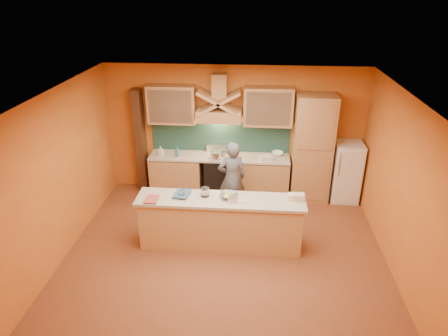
# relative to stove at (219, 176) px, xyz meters

# --- Properties ---
(floor) EXTENTS (5.50, 5.00, 0.01)m
(floor) POSITION_rel_stove_xyz_m (0.30, -2.20, -0.45)
(floor) COLOR brown
(floor) RESTS_ON ground
(ceiling) EXTENTS (5.50, 5.00, 0.01)m
(ceiling) POSITION_rel_stove_xyz_m (0.30, -2.20, 2.35)
(ceiling) COLOR white
(ceiling) RESTS_ON wall_back
(wall_back) EXTENTS (5.50, 0.02, 2.80)m
(wall_back) POSITION_rel_stove_xyz_m (0.30, 0.30, 0.95)
(wall_back) COLOR orange
(wall_back) RESTS_ON floor
(wall_front) EXTENTS (5.50, 0.02, 2.80)m
(wall_front) POSITION_rel_stove_xyz_m (0.30, -4.70, 0.95)
(wall_front) COLOR orange
(wall_front) RESTS_ON floor
(wall_left) EXTENTS (0.02, 5.00, 2.80)m
(wall_left) POSITION_rel_stove_xyz_m (-2.45, -2.20, 0.95)
(wall_left) COLOR orange
(wall_left) RESTS_ON floor
(wall_right) EXTENTS (0.02, 5.00, 2.80)m
(wall_right) POSITION_rel_stove_xyz_m (3.05, -2.20, 0.95)
(wall_right) COLOR orange
(wall_right) RESTS_ON floor
(base_cabinet_left) EXTENTS (1.10, 0.60, 0.86)m
(base_cabinet_left) POSITION_rel_stove_xyz_m (-0.95, 0.00, -0.02)
(base_cabinet_left) COLOR tan
(base_cabinet_left) RESTS_ON floor
(base_cabinet_right) EXTENTS (1.10, 0.60, 0.86)m
(base_cabinet_right) POSITION_rel_stove_xyz_m (0.95, 0.00, -0.02)
(base_cabinet_right) COLOR tan
(base_cabinet_right) RESTS_ON floor
(counter_top) EXTENTS (3.00, 0.62, 0.04)m
(counter_top) POSITION_rel_stove_xyz_m (-0.00, 0.00, 0.45)
(counter_top) COLOR beige
(counter_top) RESTS_ON base_cabinet_left
(stove) EXTENTS (0.60, 0.58, 0.90)m
(stove) POSITION_rel_stove_xyz_m (0.00, 0.00, 0.00)
(stove) COLOR black
(stove) RESTS_ON floor
(backsplash) EXTENTS (3.00, 0.03, 0.70)m
(backsplash) POSITION_rel_stove_xyz_m (-0.00, 0.28, 0.80)
(backsplash) COLOR #1B3B36
(backsplash) RESTS_ON wall_back
(range_hood) EXTENTS (0.92, 0.50, 0.24)m
(range_hood) POSITION_rel_stove_xyz_m (0.00, 0.05, 1.37)
(range_hood) COLOR tan
(range_hood) RESTS_ON wall_back
(hood_chimney) EXTENTS (0.30, 0.30, 0.50)m
(hood_chimney) POSITION_rel_stove_xyz_m (0.00, 0.15, 1.95)
(hood_chimney) COLOR tan
(hood_chimney) RESTS_ON wall_back
(upper_cabinet_left) EXTENTS (1.00, 0.35, 0.80)m
(upper_cabinet_left) POSITION_rel_stove_xyz_m (-1.00, 0.12, 1.55)
(upper_cabinet_left) COLOR tan
(upper_cabinet_left) RESTS_ON wall_back
(upper_cabinet_right) EXTENTS (1.00, 0.35, 0.80)m
(upper_cabinet_right) POSITION_rel_stove_xyz_m (1.00, 0.12, 1.55)
(upper_cabinet_right) COLOR tan
(upper_cabinet_right) RESTS_ON wall_back
(pantry_column) EXTENTS (0.80, 0.60, 2.30)m
(pantry_column) POSITION_rel_stove_xyz_m (1.95, 0.00, 0.70)
(pantry_column) COLOR tan
(pantry_column) RESTS_ON floor
(fridge) EXTENTS (0.58, 0.60, 1.30)m
(fridge) POSITION_rel_stove_xyz_m (2.70, 0.00, 0.20)
(fridge) COLOR white
(fridge) RESTS_ON floor
(trim_column_left) EXTENTS (0.20, 0.30, 2.30)m
(trim_column_left) POSITION_rel_stove_xyz_m (-1.75, 0.15, 0.70)
(trim_column_left) COLOR #472816
(trim_column_left) RESTS_ON floor
(island_body) EXTENTS (2.80, 0.55, 0.88)m
(island_body) POSITION_rel_stove_xyz_m (0.20, -1.90, -0.01)
(island_body) COLOR tan
(island_body) RESTS_ON floor
(island_top) EXTENTS (2.90, 0.62, 0.05)m
(island_top) POSITION_rel_stove_xyz_m (0.20, -1.90, 0.47)
(island_top) COLOR beige
(island_top) RESTS_ON island_body
(person) EXTENTS (0.65, 0.52, 1.54)m
(person) POSITION_rel_stove_xyz_m (0.32, -0.75, 0.32)
(person) COLOR slate
(person) RESTS_ON floor
(pot_large) EXTENTS (0.29, 0.29, 0.15)m
(pot_large) POSITION_rel_stove_xyz_m (-0.05, -0.15, 0.53)
(pot_large) COLOR silver
(pot_large) RESTS_ON stove
(pot_small) EXTENTS (0.23, 0.23, 0.15)m
(pot_small) POSITION_rel_stove_xyz_m (0.14, 0.03, 0.52)
(pot_small) COLOR silver
(pot_small) RESTS_ON stove
(soap_bottle_a) EXTENTS (0.12, 0.12, 0.20)m
(soap_bottle_a) POSITION_rel_stove_xyz_m (-1.26, -0.05, 0.57)
(soap_bottle_a) COLOR silver
(soap_bottle_a) RESTS_ON counter_top
(soap_bottle_b) EXTENTS (0.13, 0.13, 0.23)m
(soap_bottle_b) POSITION_rel_stove_xyz_m (-0.89, -0.09, 0.59)
(soap_bottle_b) COLOR #33688E
(soap_bottle_b) RESTS_ON counter_top
(bowl_back) EXTENTS (0.30, 0.30, 0.08)m
(bowl_back) POSITION_rel_stove_xyz_m (1.24, 0.13, 0.51)
(bowl_back) COLOR white
(bowl_back) RESTS_ON counter_top
(dish_rack) EXTENTS (0.31, 0.28, 0.09)m
(dish_rack) POSITION_rel_stove_xyz_m (0.99, -0.13, 0.52)
(dish_rack) COLOR silver
(dish_rack) RESTS_ON counter_top
(book_lower) EXTENTS (0.23, 0.31, 0.03)m
(book_lower) POSITION_rel_stove_xyz_m (-1.07, -2.04, 0.51)
(book_lower) COLOR #A24A3A
(book_lower) RESTS_ON island_top
(book_upper) EXTENTS (0.30, 0.37, 0.03)m
(book_upper) POSITION_rel_stove_xyz_m (-0.60, -1.82, 0.53)
(book_upper) COLOR #3D6186
(book_upper) RESTS_ON island_top
(jar_large) EXTENTS (0.17, 0.17, 0.16)m
(jar_large) POSITION_rel_stove_xyz_m (-0.07, -1.83, 0.57)
(jar_large) COLOR silver
(jar_large) RESTS_ON island_top
(jar_small) EXTENTS (0.14, 0.14, 0.14)m
(jar_small) POSITION_rel_stove_xyz_m (-0.47, -1.88, 0.56)
(jar_small) COLOR silver
(jar_small) RESTS_ON island_top
(kitchen_scale) EXTENTS (0.15, 0.15, 0.10)m
(kitchen_scale) POSITION_rel_stove_xyz_m (0.41, -1.99, 0.54)
(kitchen_scale) COLOR silver
(kitchen_scale) RESTS_ON island_top
(mixing_bowl) EXTENTS (0.34, 0.34, 0.08)m
(mixing_bowl) POSITION_rel_stove_xyz_m (0.34, -1.85, 0.53)
(mixing_bowl) COLOR white
(mixing_bowl) RESTS_ON island_top
(cloth) EXTENTS (0.27, 0.23, 0.02)m
(cloth) POSITION_rel_stove_xyz_m (0.55, -1.93, 0.50)
(cloth) COLOR beige
(cloth) RESTS_ON island_top
(grocery_bag_a) EXTENTS (0.18, 0.15, 0.12)m
(grocery_bag_a) POSITION_rel_stove_xyz_m (1.53, -1.84, 0.55)
(grocery_bag_a) COLOR beige
(grocery_bag_a) RESTS_ON island_top
(grocery_bag_b) EXTENTS (0.17, 0.14, 0.10)m
(grocery_bag_b) POSITION_rel_stove_xyz_m (1.43, -1.82, 0.55)
(grocery_bag_b) COLOR beige
(grocery_bag_b) RESTS_ON island_top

